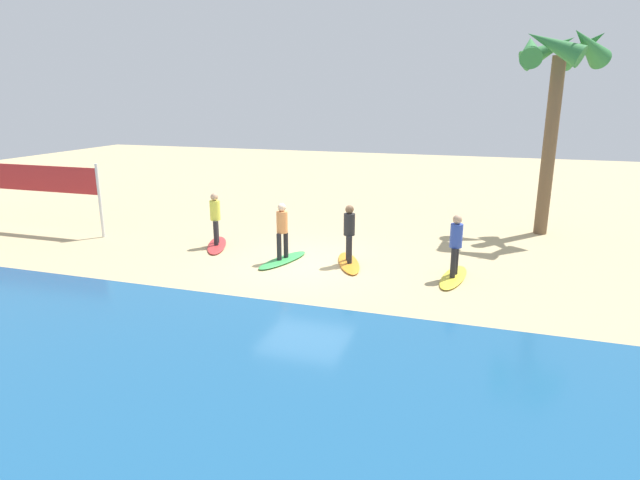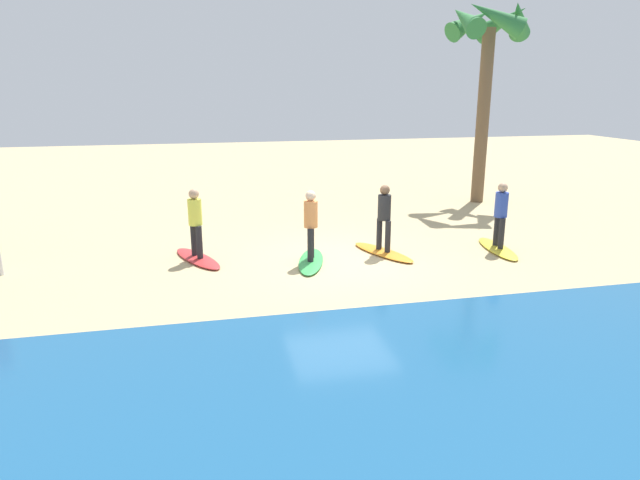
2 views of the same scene
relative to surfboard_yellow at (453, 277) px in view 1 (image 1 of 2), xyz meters
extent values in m
plane|color=tan|center=(4.14, 0.03, -0.04)|extent=(60.00, 60.00, 0.00)
ellipsoid|color=yellow|center=(0.00, 0.00, 0.00)|extent=(0.83, 2.15, 0.09)
cylinder|color=#232328|center=(0.02, 0.16, 0.43)|extent=(0.14, 0.14, 0.78)
cylinder|color=#232328|center=(-0.02, -0.16, 0.43)|extent=(0.14, 0.14, 0.78)
cylinder|color=#334CAD|center=(0.00, 0.00, 1.14)|extent=(0.32, 0.32, 0.62)
sphere|color=tan|center=(0.00, 0.00, 1.56)|extent=(0.24, 0.24, 0.24)
ellipsoid|color=orange|center=(2.95, -0.34, 0.00)|extent=(1.29, 2.16, 0.09)
cylinder|color=#232328|center=(2.89, -0.19, 0.43)|extent=(0.14, 0.14, 0.78)
cylinder|color=#232328|center=(3.01, -0.49, 0.43)|extent=(0.14, 0.14, 0.78)
cylinder|color=#262628|center=(2.95, -0.34, 1.14)|extent=(0.32, 0.32, 0.62)
sphere|color=brown|center=(2.95, -0.34, 1.56)|extent=(0.24, 0.24, 0.24)
ellipsoid|color=green|center=(4.85, -0.02, 0.00)|extent=(1.11, 2.17, 0.09)
cylinder|color=#232328|center=(4.89, 0.13, 0.43)|extent=(0.14, 0.14, 0.78)
cylinder|color=#232328|center=(4.80, -0.17, 0.43)|extent=(0.14, 0.14, 0.78)
cylinder|color=#E58C4C|center=(4.85, -0.02, 1.14)|extent=(0.32, 0.32, 0.62)
sphere|color=beige|center=(4.85, -0.02, 1.56)|extent=(0.24, 0.24, 0.24)
ellipsoid|color=red|center=(7.45, -0.85, 0.00)|extent=(1.35, 2.15, 0.09)
cylinder|color=#232328|center=(7.39, -0.70, 0.43)|extent=(0.14, 0.14, 0.78)
cylinder|color=#232328|center=(7.51, -0.99, 0.43)|extent=(0.14, 0.14, 0.78)
cylinder|color=#E0E04C|center=(7.45, -0.85, 1.14)|extent=(0.32, 0.32, 0.62)
sphere|color=tan|center=(7.45, -0.85, 1.56)|extent=(0.24, 0.24, 0.24)
cylinder|color=silver|center=(11.69, -0.70, 1.21)|extent=(0.10, 0.10, 2.50)
cylinder|color=brown|center=(-2.52, -5.83, 2.91)|extent=(0.44, 0.44, 5.91)
cone|color=#2D7538|center=(-1.62, -5.83, 6.12)|extent=(0.70, 1.93, 1.40)
cone|color=#2D7538|center=(-2.24, -4.97, 6.12)|extent=(2.05, 1.26, 1.40)
cone|color=#2D7538|center=(-3.25, -5.30, 6.12)|extent=(1.70, 1.97, 1.40)
cone|color=#2D7538|center=(-3.25, -6.36, 6.12)|extent=(1.70, 1.97, 1.40)
cone|color=#2D7538|center=(-2.24, -6.68, 6.12)|extent=(2.05, 1.26, 1.40)
camera|label=1|loc=(-0.72, 13.68, 4.65)|focal=29.81mm
camera|label=2|loc=(7.48, 12.34, 3.98)|focal=31.57mm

